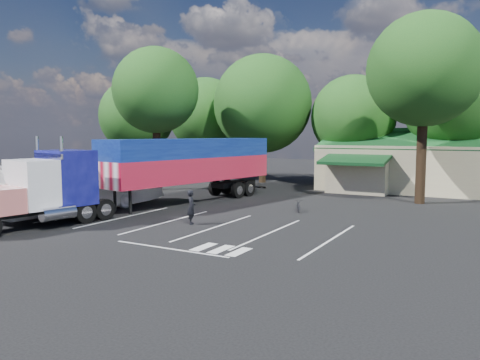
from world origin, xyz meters
The scene contains 14 objects.
ground centered at (0.00, 0.00, 0.00)m, with size 120.00×120.00×0.00m, color black.
event_hall centered at (13.74, 17.81, 2.21)m, with size 24.20×14.12×5.55m.
tree_row_a centered at (-22.00, 16.50, 7.16)m, with size 9.00×9.00×11.68m.
tree_row_b centered at (-13.00, 17.80, 7.13)m, with size 8.40×8.40×11.35m.
tree_row_c centered at (-5.00, 16.20, 8.04)m, with size 10.00×10.00×13.05m.
tree_row_d centered at (4.00, 17.50, 6.58)m, with size 8.00×8.00×10.60m.
tree_row_e centered at (13.00, 18.00, 8.09)m, with size 9.60×9.60×12.90m.
tree_near_left centered at (-10.50, 6.00, 8.81)m, with size 7.60×7.60×12.65m.
tree_near_right centered at (11.50, 8.50, 9.46)m, with size 8.00×8.00×13.50m.
semi_truck centered at (-3.81, -2.00, 2.76)m, with size 7.06×23.43×4.88m.
woman centered at (1.60, -5.94, 0.96)m, with size 0.70×0.46×1.92m, color black.
bicycle centered at (5.15, 1.00, 0.41)m, with size 0.54×1.55×0.81m, color black.
tour_bus centered at (-7.00, -5.66, 1.66)m, with size 2.79×11.92×3.32m, color white.
silver_sedan centered at (12.00, 14.00, 0.73)m, with size 1.55×4.44×1.46m, color #ADB1B6.
Camera 1 is at (16.43, -27.01, 5.01)m, focal length 35.00 mm.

